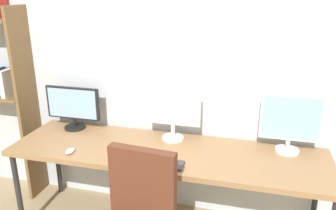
# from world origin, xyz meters

# --- Properties ---
(wall_back) EXTENTS (4.83, 0.10, 2.60)m
(wall_back) POSITION_xyz_m (0.00, 1.02, 1.30)
(wall_back) COLOR silver
(wall_back) RESTS_ON ground_plane
(desk) EXTENTS (2.43, 0.68, 0.74)m
(desk) POSITION_xyz_m (0.00, 0.60, 0.69)
(desk) COLOR #936D47
(desk) RESTS_ON ground_plane
(monitor_left) EXTENTS (0.49, 0.18, 0.38)m
(monitor_left) POSITION_xyz_m (-0.90, 0.81, 0.95)
(monitor_left) COLOR black
(monitor_left) RESTS_ON desk
(monitor_center) EXTENTS (0.44, 0.18, 0.41)m
(monitor_center) POSITION_xyz_m (0.00, 0.81, 0.98)
(monitor_center) COLOR silver
(monitor_center) RESTS_ON desk
(monitor_right) EXTENTS (0.44, 0.18, 0.45)m
(monitor_right) POSITION_xyz_m (0.90, 0.81, 0.99)
(monitor_right) COLOR silver
(monitor_right) RESTS_ON desk
(keyboard_main) EXTENTS (0.36, 0.13, 0.02)m
(keyboard_main) POSITION_xyz_m (0.00, 0.37, 0.75)
(keyboard_main) COLOR #38383D
(keyboard_main) RESTS_ON desk
(mouse_left_side) EXTENTS (0.06, 0.10, 0.03)m
(mouse_left_side) POSITION_xyz_m (-0.32, 0.40, 0.76)
(mouse_left_side) COLOR silver
(mouse_left_side) RESTS_ON desk
(mouse_right_side) EXTENTS (0.06, 0.10, 0.03)m
(mouse_right_side) POSITION_xyz_m (-0.69, 0.37, 0.76)
(mouse_right_side) COLOR silver
(mouse_right_side) RESTS_ON desk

